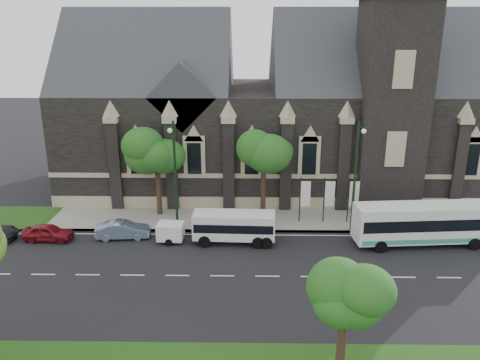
{
  "coord_description": "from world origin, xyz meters",
  "views": [
    {
      "loc": [
        1.63,
        -28.07,
        15.91
      ],
      "look_at": [
        1.08,
        6.0,
        4.76
      ],
      "focal_mm": 35.67,
      "sensor_mm": 36.0,
      "label": 1
    }
  ],
  "objects_px": {
    "tree_walk_left": "(159,151)",
    "tree_walk_right": "(266,151)",
    "banner_flag_left": "(303,196)",
    "tour_coach": "(427,223)",
    "banner_flag_right": "(352,197)",
    "sedan": "(123,230)",
    "car_far_red": "(48,232)",
    "shuttle_bus": "(234,225)",
    "street_lamp_mid": "(175,171)",
    "banner_flag_center": "(328,196)",
    "street_lamp_near": "(356,172)",
    "box_trailer": "(171,231)",
    "tree_park_east": "(348,290)"
  },
  "relations": [
    {
      "from": "tree_walk_left",
      "to": "banner_flag_left",
      "type": "xyz_separation_m",
      "value": [
        12.08,
        -1.7,
        -3.35
      ]
    },
    {
      "from": "tree_walk_left",
      "to": "car_far_red",
      "type": "distance_m",
      "value": 10.84
    },
    {
      "from": "banner_flag_center",
      "to": "shuttle_bus",
      "type": "xyz_separation_m",
      "value": [
        -7.62,
        -3.82,
        -0.99
      ]
    },
    {
      "from": "tree_walk_left",
      "to": "street_lamp_near",
      "type": "relative_size",
      "value": 0.85
    },
    {
      "from": "street_lamp_mid",
      "to": "shuttle_bus",
      "type": "bearing_deg",
      "value": -22.33
    },
    {
      "from": "banner_flag_right",
      "to": "tree_walk_right",
      "type": "bearing_deg",
      "value": 166.4
    },
    {
      "from": "tree_park_east",
      "to": "tree_walk_left",
      "type": "xyz_separation_m",
      "value": [
        -11.97,
        20.03,
        1.12
      ]
    },
    {
      "from": "banner_flag_center",
      "to": "sedan",
      "type": "height_order",
      "value": "banner_flag_center"
    },
    {
      "from": "banner_flag_left",
      "to": "tour_coach",
      "type": "bearing_deg",
      "value": -23.94
    },
    {
      "from": "tree_walk_right",
      "to": "street_lamp_mid",
      "type": "xyz_separation_m",
      "value": [
        -7.21,
        -3.62,
        -0.71
      ]
    },
    {
      "from": "banner_flag_left",
      "to": "sedan",
      "type": "bearing_deg",
      "value": -167.51
    },
    {
      "from": "tree_walk_left",
      "to": "street_lamp_mid",
      "type": "bearing_deg",
      "value": -63.53
    },
    {
      "from": "tree_park_east",
      "to": "street_lamp_near",
      "type": "bearing_deg",
      "value": 76.89
    },
    {
      "from": "box_trailer",
      "to": "sedan",
      "type": "height_order",
      "value": "box_trailer"
    },
    {
      "from": "shuttle_bus",
      "to": "car_far_red",
      "type": "height_order",
      "value": "shuttle_bus"
    },
    {
      "from": "street_lamp_near",
      "to": "street_lamp_mid",
      "type": "relative_size",
      "value": 1.0
    },
    {
      "from": "tree_walk_right",
      "to": "box_trailer",
      "type": "xyz_separation_m",
      "value": [
        -7.43,
        -5.52,
        -4.96
      ]
    },
    {
      "from": "shuttle_bus",
      "to": "car_far_red",
      "type": "relative_size",
      "value": 1.63
    },
    {
      "from": "tour_coach",
      "to": "car_far_red",
      "type": "bearing_deg",
      "value": 174.81
    },
    {
      "from": "shuttle_bus",
      "to": "sedan",
      "type": "relative_size",
      "value": 1.51
    },
    {
      "from": "tree_walk_left",
      "to": "banner_flag_center",
      "type": "xyz_separation_m",
      "value": [
        14.08,
        -1.7,
        -3.35
      ]
    },
    {
      "from": "street_lamp_near",
      "to": "tour_coach",
      "type": "xyz_separation_m",
      "value": [
        5.14,
        -2.02,
        -3.38
      ]
    },
    {
      "from": "tree_walk_right",
      "to": "tour_coach",
      "type": "bearing_deg",
      "value": -25.31
    },
    {
      "from": "tree_walk_left",
      "to": "shuttle_bus",
      "type": "bearing_deg",
      "value": -40.53
    },
    {
      "from": "shuttle_bus",
      "to": "street_lamp_mid",
      "type": "bearing_deg",
      "value": 159.75
    },
    {
      "from": "box_trailer",
      "to": "banner_flag_right",
      "type": "bearing_deg",
      "value": 18.45
    },
    {
      "from": "banner_flag_left",
      "to": "car_far_red",
      "type": "relative_size",
      "value": 1.04
    },
    {
      "from": "sedan",
      "to": "tree_walk_right",
      "type": "bearing_deg",
      "value": -72.38
    },
    {
      "from": "tour_coach",
      "to": "car_far_red",
      "type": "relative_size",
      "value": 2.87
    },
    {
      "from": "sedan",
      "to": "banner_flag_left",
      "type": "bearing_deg",
      "value": -83.35
    },
    {
      "from": "banner_flag_center",
      "to": "tree_park_east",
      "type": "bearing_deg",
      "value": -96.57
    },
    {
      "from": "tree_walk_left",
      "to": "street_lamp_near",
      "type": "distance_m",
      "value": 16.22
    },
    {
      "from": "tree_walk_right",
      "to": "tree_walk_left",
      "type": "xyz_separation_m",
      "value": [
        -9.01,
        -0.01,
        -0.08
      ]
    },
    {
      "from": "banner_flag_right",
      "to": "tour_coach",
      "type": "xyz_separation_m",
      "value": [
        4.86,
        -3.93,
        -0.65
      ]
    },
    {
      "from": "banner_flag_center",
      "to": "tour_coach",
      "type": "height_order",
      "value": "banner_flag_center"
    },
    {
      "from": "tree_park_east",
      "to": "banner_flag_right",
      "type": "distance_m",
      "value": 18.91
    },
    {
      "from": "tree_walk_right",
      "to": "shuttle_bus",
      "type": "height_order",
      "value": "tree_walk_right"
    },
    {
      "from": "sedan",
      "to": "street_lamp_near",
      "type": "bearing_deg",
      "value": -91.81
    },
    {
      "from": "tour_coach",
      "to": "banner_flag_left",
      "type": "bearing_deg",
      "value": 151.35
    },
    {
      "from": "tour_coach",
      "to": "box_trailer",
      "type": "distance_m",
      "value": 19.38
    },
    {
      "from": "shuttle_bus",
      "to": "sedan",
      "type": "bearing_deg",
      "value": 177.82
    },
    {
      "from": "tree_walk_left",
      "to": "tree_walk_right",
      "type": "bearing_deg",
      "value": 0.06
    },
    {
      "from": "tree_park_east",
      "to": "box_trailer",
      "type": "xyz_separation_m",
      "value": [
        -10.39,
        14.52,
        -3.76
      ]
    },
    {
      "from": "sedan",
      "to": "shuttle_bus",
      "type": "bearing_deg",
      "value": -100.1
    },
    {
      "from": "tree_walk_left",
      "to": "car_far_red",
      "type": "bearing_deg",
      "value": -145.73
    },
    {
      "from": "shuttle_bus",
      "to": "box_trailer",
      "type": "relative_size",
      "value": 2.18
    },
    {
      "from": "tour_coach",
      "to": "tree_walk_right",
      "type": "bearing_deg",
      "value": 149.97
    },
    {
      "from": "sedan",
      "to": "car_far_red",
      "type": "height_order",
      "value": "sedan"
    },
    {
      "from": "tree_walk_right",
      "to": "shuttle_bus",
      "type": "xyz_separation_m",
      "value": [
        -2.54,
        -5.54,
        -4.43
      ]
    },
    {
      "from": "tree_walk_left",
      "to": "car_far_red",
      "type": "relative_size",
      "value": 1.99
    }
  ]
}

